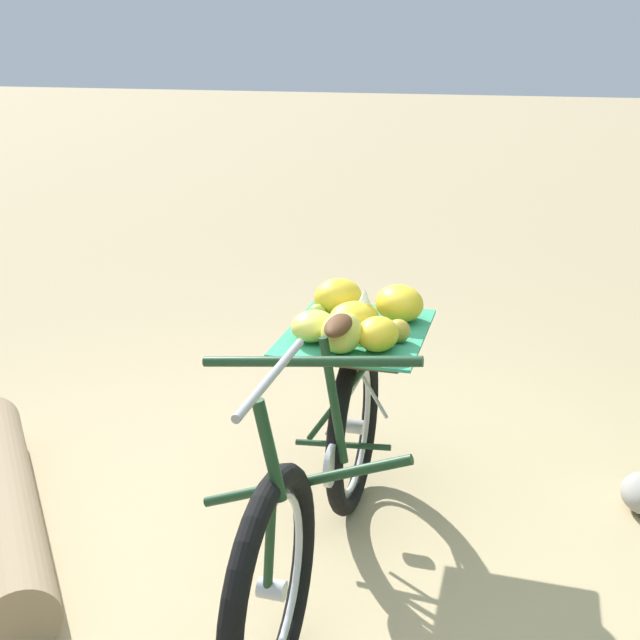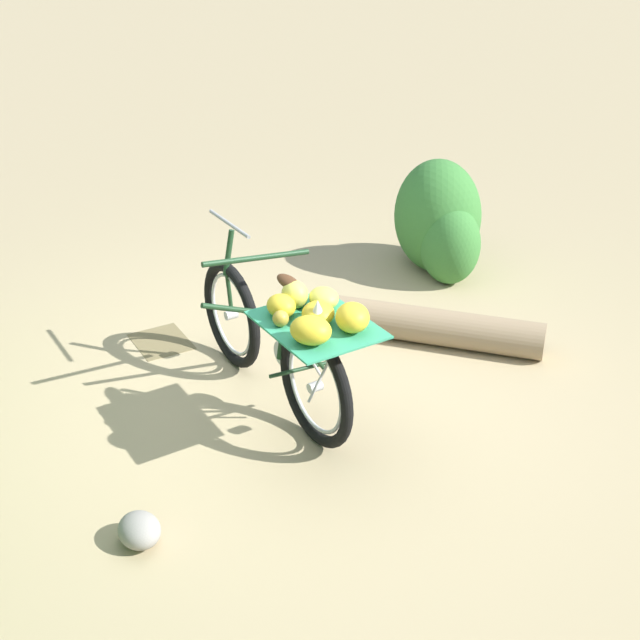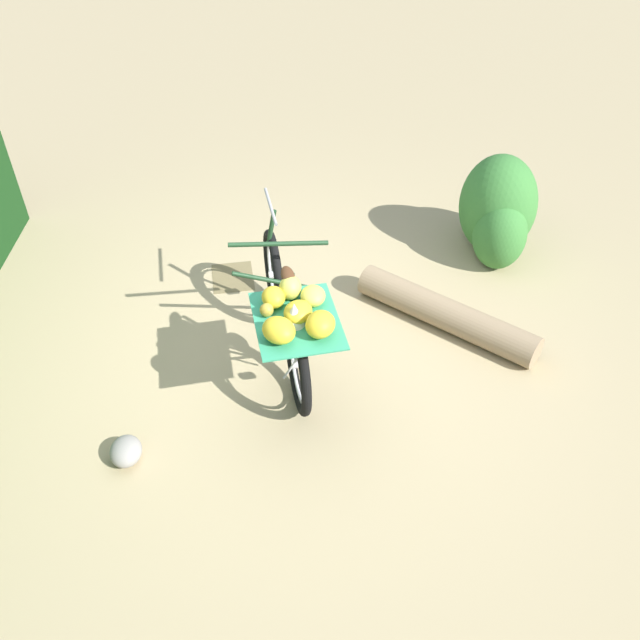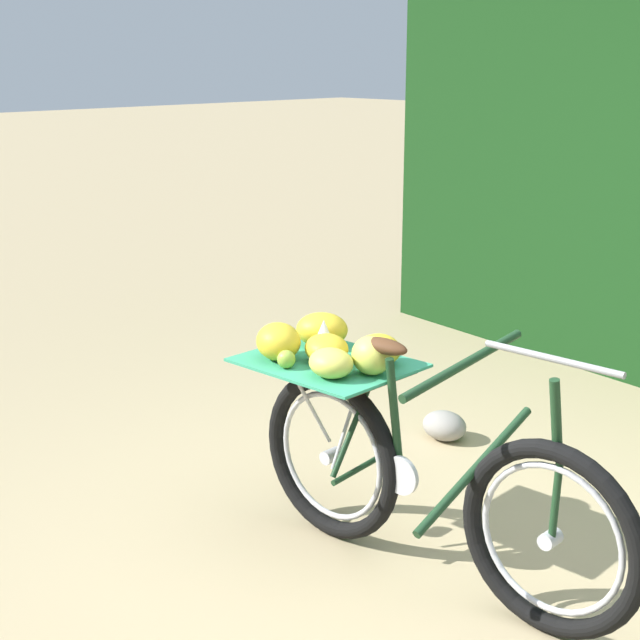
{
  "view_description": "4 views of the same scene",
  "coord_description": "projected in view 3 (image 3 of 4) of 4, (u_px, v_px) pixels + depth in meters",
  "views": [
    {
      "loc": [
        2.17,
        0.73,
        1.85
      ],
      "look_at": [
        -0.57,
        -0.15,
        0.82
      ],
      "focal_mm": 43.3,
      "sensor_mm": 36.0,
      "label": 1
    },
    {
      "loc": [
        -4.22,
        2.05,
        2.99
      ],
      "look_at": [
        -0.52,
        -0.08,
        0.74
      ],
      "focal_mm": 48.59,
      "sensor_mm": 36.0,
      "label": 2
    },
    {
      "loc": [
        -3.79,
        0.39,
        3.5
      ],
      "look_at": [
        -0.66,
        -0.15,
        0.8
      ],
      "focal_mm": 36.75,
      "sensor_mm": 36.0,
      "label": 3
    },
    {
      "loc": [
        2.08,
        -2.67,
        2.01
      ],
      "look_at": [
        -0.58,
        -0.08,
        0.98
      ],
      "focal_mm": 54.19,
      "sensor_mm": 36.0,
      "label": 4
    }
  ],
  "objects": [
    {
      "name": "ground_plane",
      "position": [
        287.0,
        345.0,
        5.16
      ],
      "size": [
        60.0,
        60.0,
        0.0
      ],
      "primitive_type": "plane",
      "color": "tan"
    },
    {
      "name": "path_stone",
      "position": [
        126.0,
        451.0,
        4.27
      ],
      "size": [
        0.25,
        0.21,
        0.16
      ],
      "primitive_type": "ellipsoid",
      "color": "gray",
      "rests_on": "ground_plane"
    },
    {
      "name": "leaf_litter_patch",
      "position": [
        233.0,
        277.0,
        5.85
      ],
      "size": [
        0.44,
        0.36,
        0.01
      ],
      "primitive_type": "cube",
      "color": "olive",
      "rests_on": "ground_plane"
    },
    {
      "name": "bicycle",
      "position": [
        288.0,
        314.0,
        4.64
      ],
      "size": [
        1.79,
        0.71,
        1.03
      ],
      "rotation": [
        0.0,
        0.0,
        0.04
      ],
      "color": "black",
      "rests_on": "ground_plane"
    },
    {
      "name": "shrub_cluster",
      "position": [
        497.0,
        211.0,
        5.92
      ],
      "size": [
        0.98,
        0.67,
        0.94
      ],
      "color": "#387533",
      "rests_on": "ground_plane"
    },
    {
      "name": "fallen_log",
      "position": [
        446.0,
        314.0,
        5.26
      ],
      "size": [
        1.31,
        1.24,
        0.26
      ],
      "primitive_type": "cylinder",
      "rotation": [
        0.0,
        1.57,
        0.75
      ],
      "color": "#937A5B",
      "rests_on": "ground_plane"
    }
  ]
}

